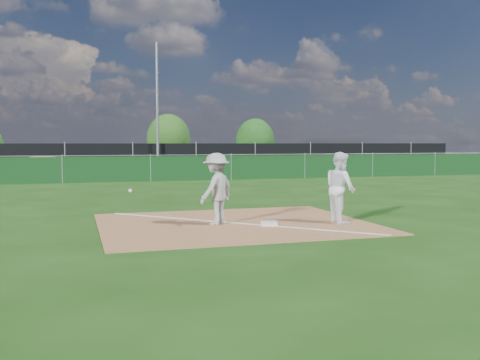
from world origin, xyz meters
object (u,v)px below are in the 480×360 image
at_px(play_at_first, 216,189).
at_px(car_mid, 139,157).
at_px(tree_mid, 168,139).
at_px(light_pole, 157,108).
at_px(car_left, 29,160).
at_px(first_base, 269,224).
at_px(tree_right, 255,141).
at_px(car_right, 185,159).
at_px(runner, 340,188).

xyz_separation_m(play_at_first, car_mid, (1.37, 26.94, -0.02)).
bearing_deg(tree_mid, light_pole, -103.12).
bearing_deg(light_pole, car_mid, 96.44).
relative_size(car_left, car_mid, 0.84).
distance_m(first_base, tree_right, 33.83).
bearing_deg(first_base, tree_right, 71.68).
xyz_separation_m(light_pole, car_left, (-7.86, 4.60, -3.30)).
bearing_deg(tree_right, play_at_first, -110.31).
distance_m(car_left, car_right, 10.47).
height_order(car_right, tree_mid, tree_mid).
bearing_deg(car_right, play_at_first, 148.52).
height_order(light_pole, runner, light_pole).
xyz_separation_m(light_pole, tree_right, (9.75, 9.82, -1.99)).
bearing_deg(runner, car_right, -3.43).
xyz_separation_m(play_at_first, car_right, (4.56, 26.17, -0.15)).
height_order(first_base, car_mid, car_mid).
xyz_separation_m(car_right, tree_right, (7.14, 5.42, 1.34)).
bearing_deg(tree_right, car_right, -142.78).
bearing_deg(tree_mid, car_right, -88.64).
height_order(car_right, tree_right, tree_right).
xyz_separation_m(play_at_first, tree_right, (11.70, 31.60, 1.19)).
relative_size(car_left, tree_mid, 0.96).
distance_m(first_base, tree_mid, 33.05).
bearing_deg(car_right, tree_mid, -20.25).
relative_size(light_pole, car_left, 1.99).
distance_m(car_left, tree_right, 18.41).
bearing_deg(tree_right, runner, -105.48).
bearing_deg(runner, car_mid, 3.34).
xyz_separation_m(light_pole, play_at_first, (-1.95, -21.78, -3.18)).
height_order(car_left, car_mid, car_mid).
xyz_separation_m(car_left, tree_mid, (10.32, 5.96, 1.47)).
relative_size(first_base, play_at_first, 0.14).
relative_size(car_right, tree_right, 1.16).
xyz_separation_m(light_pole, car_mid, (-0.58, 5.16, -3.20)).
bearing_deg(light_pole, car_left, 149.64).
height_order(car_left, tree_right, tree_right).
distance_m(light_pole, first_base, 22.61).
height_order(first_base, car_left, car_left).
relative_size(runner, tree_mid, 0.39).
bearing_deg(first_base, car_right, 82.56).
bearing_deg(runner, first_base, 89.48).
distance_m(light_pole, car_mid, 6.10).
bearing_deg(light_pole, first_base, -92.23).
xyz_separation_m(light_pole, car_right, (2.61, 4.39, -3.34)).
height_order(light_pole, car_right, light_pole).
relative_size(play_at_first, car_mid, 0.52).
relative_size(play_at_first, car_right, 0.56).
xyz_separation_m(light_pole, first_base, (-0.87, -22.25, -3.94)).
bearing_deg(car_left, car_right, -107.77).
height_order(car_left, car_right, car_left).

